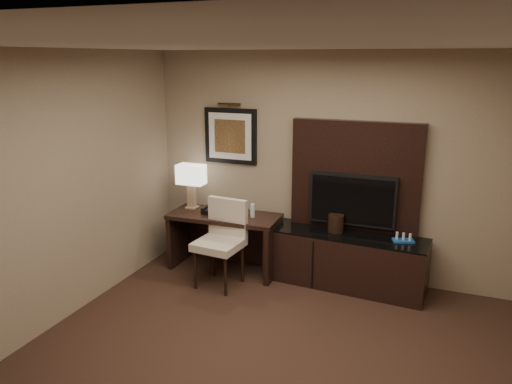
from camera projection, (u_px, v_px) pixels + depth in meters
The scene contains 17 objects.
ceiling at pixel (253, 44), 3.33m from camera, with size 4.50×5.00×0.01m, color silver.
wall_back at pixel (331, 167), 5.93m from camera, with size 4.50×0.01×2.70m, color gray.
wall_left at pixel (21, 203), 4.48m from camera, with size 0.01×5.00×2.70m, color gray.
desk at pixel (225, 242), 6.26m from camera, with size 1.37×0.59×0.73m, color black.
credenza at pixel (344, 260), 5.84m from camera, with size 1.87×0.52×0.64m, color black.
tv_wall_panel at pixel (355, 177), 5.79m from camera, with size 1.50×0.12×1.30m, color black.
tv at pixel (352, 200), 5.77m from camera, with size 1.00×0.08×0.60m, color black.
artwork at pixel (231, 136), 6.29m from camera, with size 0.70×0.04×0.70m, color black.
picture_light at pixel (229, 104), 6.15m from camera, with size 0.04×0.04×0.30m, color #413015.
desk_chair at pixel (219, 244), 5.78m from camera, with size 0.50×0.58×1.05m, color beige, non-canonical shape.
table_lamp at pixel (191, 186), 6.36m from camera, with size 0.36×0.20×0.58m, color tan, non-canonical shape.
desk_phone at pixel (211, 209), 6.22m from camera, with size 0.20×0.18×0.10m, color black, non-canonical shape.
blue_folder at pixel (228, 215), 6.12m from camera, with size 0.22×0.30×0.02m, color #1A54AD.
book at pixel (233, 206), 6.09m from camera, with size 0.18×0.02×0.25m, color #C2B298.
water_bottle at pixel (252, 211), 6.04m from camera, with size 0.06×0.06×0.17m, color silver.
ice_bucket at pixel (336, 223), 5.80m from camera, with size 0.18×0.18×0.21m, color black.
minibar_tray at pixel (403, 238), 5.50m from camera, with size 0.23×0.14×0.08m, color #1851A0, non-canonical shape.
Camera 1 is at (1.30, -3.22, 2.62)m, focal length 35.00 mm.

